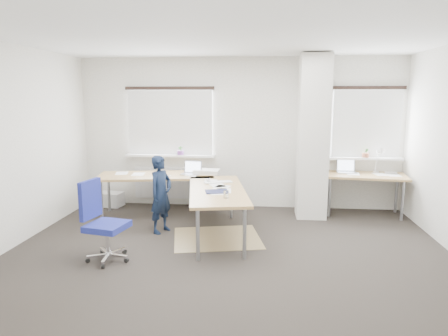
# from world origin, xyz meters

# --- Properties ---
(ground) EXTENTS (6.00, 6.00, 0.00)m
(ground) POSITION_xyz_m (0.00, 0.00, 0.00)
(ground) COLOR black
(ground) RESTS_ON ground
(room_shell) EXTENTS (6.04, 5.04, 2.82)m
(room_shell) POSITION_xyz_m (0.18, 0.45, 1.75)
(room_shell) COLOR beige
(room_shell) RESTS_ON ground
(floor_mat) EXTENTS (1.46, 1.31, 0.01)m
(floor_mat) POSITION_xyz_m (-0.21, 0.67, 0.00)
(floor_mat) COLOR #937C50
(floor_mat) RESTS_ON ground
(white_crate) EXTENTS (0.49, 0.38, 0.27)m
(white_crate) POSITION_xyz_m (-2.46, 2.25, 0.13)
(white_crate) COLOR white
(white_crate) RESTS_ON ground
(desk_main) EXTENTS (2.82, 2.63, 0.96)m
(desk_main) POSITION_xyz_m (-0.77, 1.29, 0.69)
(desk_main) COLOR olive
(desk_main) RESTS_ON ground
(desk_side) EXTENTS (1.47, 0.85, 1.22)m
(desk_side) POSITION_xyz_m (2.25, 2.16, 0.69)
(desk_side) COLOR olive
(desk_side) RESTS_ON ground
(task_chair) EXTENTS (0.58, 0.57, 1.04)m
(task_chair) POSITION_xyz_m (-1.54, -0.28, 0.29)
(task_chair) COLOR navy
(task_chair) RESTS_ON ground
(person) EXTENTS (0.45, 0.52, 1.20)m
(person) POSITION_xyz_m (-1.10, 0.87, 0.60)
(person) COLOR black
(person) RESTS_ON ground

